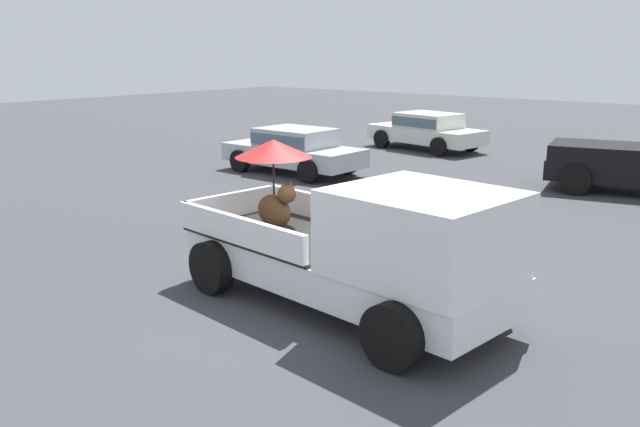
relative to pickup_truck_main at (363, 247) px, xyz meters
The scene contains 4 objects.
ground_plane 1.05m from the pickup_truck_main, behind, with size 80.00×80.00×0.00m, color #38383D.
pickup_truck_main is the anchor object (origin of this frame).
parked_sedan_near 10.88m from the pickup_truck_main, 136.94° to the left, with size 4.31×1.99×1.33m.
parked_sedan_far 15.85m from the pickup_truck_main, 117.86° to the left, with size 4.53×2.49×1.33m.
Camera 1 is at (5.56, -7.13, 3.61)m, focal length 37.59 mm.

